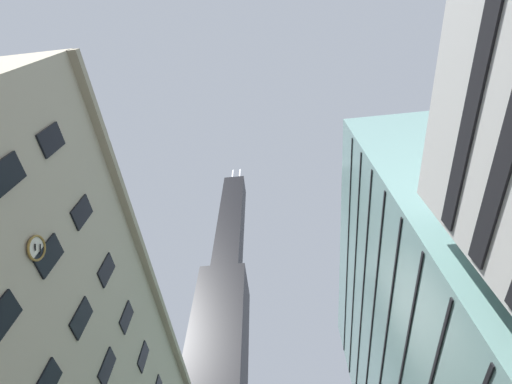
{
  "coord_description": "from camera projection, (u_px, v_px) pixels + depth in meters",
  "views": [
    {
      "loc": [
        1.49,
        -8.47,
        1.93
      ],
      "look_at": [
        -0.78,
        13.9,
        39.92
      ],
      "focal_mm": 24.79,
      "sensor_mm": 36.0,
      "label": 1
    }
  ],
  "objects": [
    {
      "name": "glass_office_midrise",
      "position": [
        463.0,
        379.0,
        35.0
      ],
      "size": [
        15.19,
        39.7,
        45.18
      ],
      "color": "gray",
      "rests_on": "ground"
    }
  ]
}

